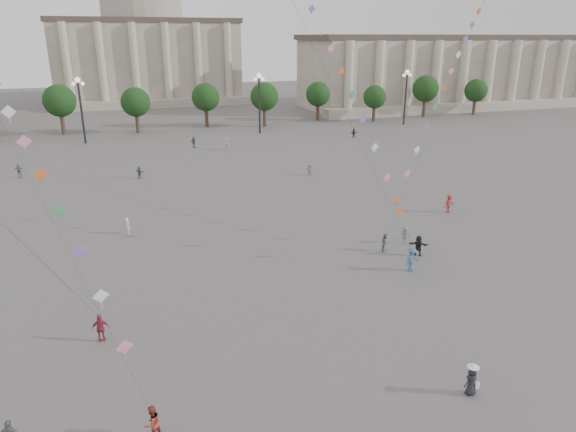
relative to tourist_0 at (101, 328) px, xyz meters
name	(u,v)px	position (x,y,z in m)	size (l,w,h in m)	color
ground	(347,373)	(12.20, -7.28, -0.86)	(360.00, 360.00, 0.00)	#54524F
hall_east	(460,71)	(87.20, 86.62, 7.57)	(84.00, 26.22, 17.20)	gray
hall_central	(145,47)	(12.20, 121.94, 13.37)	(48.30, 34.30, 35.50)	gray
tree_row	(170,101)	(12.20, 70.72, 4.53)	(137.12, 5.12, 8.00)	#39281C
lamp_post_mid_west	(80,98)	(-2.80, 62.72, 6.49)	(2.00, 0.90, 10.65)	#262628
lamp_post_mid_east	(259,92)	(27.20, 62.72, 6.49)	(2.00, 0.90, 10.65)	#262628
lamp_post_far_east	(406,87)	(57.20, 62.72, 6.49)	(2.00, 0.90, 10.65)	#262628
person_crowd_0	(194,142)	(13.65, 53.44, 0.04)	(1.06, 0.44, 1.80)	navy
person_crowd_3	(418,246)	(24.08, 4.88, -0.01)	(1.57, 0.50, 1.70)	black
person_crowd_4	(227,144)	(18.39, 50.17, 0.09)	(1.75, 0.56, 1.89)	silver
person_crowd_6	(405,235)	(24.42, 7.48, -0.09)	(0.99, 0.57, 1.53)	slate
person_crowd_7	(310,170)	(24.91, 31.36, -0.10)	(1.40, 0.45, 1.51)	#B6B7B3
person_crowd_8	(449,203)	(32.87, 13.21, 0.09)	(1.23, 0.71, 1.90)	maroon
person_crowd_9	(354,133)	(41.57, 53.17, -0.07)	(1.46, 0.46, 1.57)	black
person_crowd_12	(139,172)	(4.34, 36.87, -0.10)	(1.40, 0.45, 1.51)	#58595C
person_crowd_13	(128,226)	(2.17, 17.40, -0.09)	(0.56, 0.37, 1.53)	silver
person_crowd_16	(19,170)	(-9.89, 41.98, 0.06)	(1.08, 0.45, 1.84)	slate
tourist_0	(101,328)	(0.00, 0.00, 0.00)	(1.01, 0.42, 1.72)	#96293E
kite_flyer_0	(152,423)	(2.16, -8.79, -0.03)	(0.81, 0.63, 1.67)	maroon
kite_flyer_1	(412,259)	(22.00, 2.49, 0.09)	(1.22, 0.70, 1.89)	#375B7D
kite_flyer_2	(385,242)	(22.01, 6.55, -0.11)	(0.73, 0.57, 1.50)	slate
hat_person	(472,380)	(17.22, -10.77, -0.03)	(0.84, 0.64, 1.69)	black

